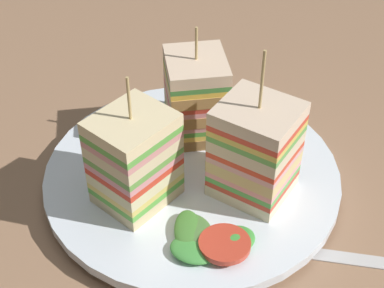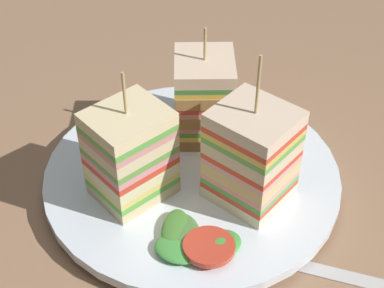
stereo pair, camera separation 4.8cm
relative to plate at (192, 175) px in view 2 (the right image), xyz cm
name	(u,v)px [view 2 (the right image)]	position (x,y,z in cm)	size (l,w,h in cm)	color
ground_plane	(192,191)	(0.00, 0.00, -1.94)	(100.85, 91.35, 1.80)	#976F52
plate	(192,175)	(0.00, 0.00, 0.00)	(25.98, 25.98, 1.72)	white
sandwich_wedge_0	(131,154)	(2.47, -4.98, 4.79)	(7.84, 7.95, 11.92)	beige
sandwich_wedge_1	(251,156)	(3.05, 4.64, 4.95)	(8.11, 8.16, 13.56)	beige
sandwich_wedge_2	(204,97)	(-5.42, 1.22, 4.62)	(6.10, 5.31, 11.01)	#D7BA84
salad_garnish	(194,240)	(8.38, -0.07, 1.16)	(6.09, 7.64, 1.17)	#437F32
spoon	(293,261)	(9.14, 7.63, -0.64)	(7.13, 16.06, 1.00)	silver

